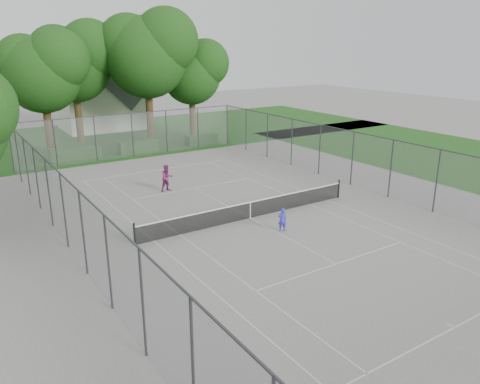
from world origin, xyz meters
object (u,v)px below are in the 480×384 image
house (101,90)px  tennis_net (250,209)px  girl_player (282,220)px  woman_player (167,178)px

house → tennis_net: bearing=-93.7°
house → girl_player: size_ratio=8.59×
house → woman_player: 24.85m
tennis_net → house: (2.03, 31.18, 3.62)m
house → girl_player: (-1.69, -33.46, -3.54)m
girl_player → woman_player: bearing=-58.3°
tennis_net → woman_player: bearing=103.5°
girl_player → tennis_net: bearing=-62.1°
tennis_net → girl_player: (0.34, -2.28, 0.09)m
girl_player → woman_player: woman_player is taller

